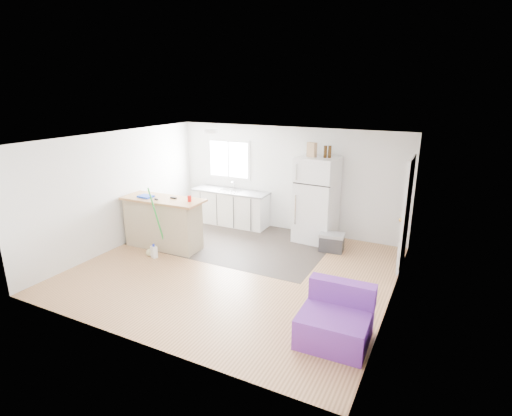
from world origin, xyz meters
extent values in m
cube|color=#98643F|center=(0.00, 0.00, -0.01)|extent=(5.50, 5.00, 0.01)
cube|color=white|center=(0.00, 0.00, 2.40)|extent=(5.50, 5.00, 0.01)
cube|color=white|center=(0.00, 2.50, 1.20)|extent=(5.50, 0.01, 2.40)
cube|color=white|center=(0.00, -2.50, 1.20)|extent=(5.50, 0.01, 2.40)
cube|color=white|center=(-2.75, 0.00, 1.20)|extent=(0.01, 5.00, 2.40)
cube|color=white|center=(2.75, 0.00, 1.20)|extent=(0.01, 5.00, 2.40)
cube|color=#332D26|center=(-0.73, 1.25, 0.00)|extent=(4.05, 2.50, 0.00)
cube|color=white|center=(-1.55, 2.49, 1.55)|extent=(1.18, 0.04, 0.98)
cube|color=white|center=(-1.55, 2.47, 1.55)|extent=(1.05, 0.01, 0.85)
cube|color=white|center=(-1.55, 2.46, 1.55)|extent=(0.03, 0.02, 0.85)
cube|color=white|center=(2.72, 1.55, 1.01)|extent=(0.05, 0.82, 2.03)
cube|color=white|center=(2.73, 1.55, 1.02)|extent=(0.03, 0.92, 2.10)
sphere|color=gold|center=(2.67, 1.23, 1.00)|extent=(0.07, 0.07, 0.07)
cylinder|color=white|center=(-1.20, 1.20, 2.36)|extent=(0.30, 0.30, 0.07)
cube|color=white|center=(-1.35, 2.20, 0.41)|extent=(1.86, 0.58, 0.81)
cube|color=slate|center=(-1.35, 2.20, 0.83)|extent=(1.91, 0.62, 0.04)
cube|color=silver|center=(-1.35, 2.17, 0.83)|extent=(0.51, 0.40, 0.06)
cube|color=tan|center=(-1.86, 0.29, 0.51)|extent=(1.60, 0.62, 1.02)
cube|color=#BF7E52|center=(-1.83, 0.29, 1.04)|extent=(1.76, 0.73, 0.05)
cube|color=white|center=(0.84, 2.10, 0.92)|extent=(0.86, 0.81, 1.85)
cube|color=black|center=(0.84, 1.71, 1.33)|extent=(0.81, 0.06, 0.02)
cube|color=silver|center=(0.52, 1.71, 1.57)|extent=(0.03, 0.02, 0.33)
cube|color=silver|center=(0.52, 1.71, 0.76)|extent=(0.03, 0.02, 0.65)
cube|color=#313133|center=(1.35, 1.66, 0.16)|extent=(0.50, 0.36, 0.32)
cube|color=#949497|center=(1.35, 1.66, 0.35)|extent=(0.53, 0.39, 0.06)
cube|color=purple|center=(2.25, -1.30, 0.21)|extent=(0.92, 0.87, 0.42)
cube|color=purple|center=(2.25, -0.98, 0.58)|extent=(0.90, 0.24, 0.31)
cube|color=white|center=(-1.69, -0.25, 0.12)|extent=(0.15, 0.13, 0.24)
cylinder|color=#1A2BBC|center=(-1.69, -0.25, 0.26)|extent=(0.06, 0.06, 0.05)
cylinder|color=green|center=(-1.69, -0.08, 0.73)|extent=(0.08, 0.37, 1.38)
sphere|color=beige|center=(-1.82, -0.21, 0.07)|extent=(0.16, 0.16, 0.16)
cylinder|color=red|center=(-1.20, 0.34, 1.13)|extent=(0.10, 0.10, 0.12)
cube|color=blue|center=(-2.20, 0.21, 1.08)|extent=(0.31, 0.24, 0.04)
cube|color=black|center=(-1.63, 0.38, 1.08)|extent=(0.14, 0.06, 0.03)
cube|color=black|center=(-1.88, 0.15, 1.08)|extent=(0.11, 0.07, 0.03)
cube|color=tan|center=(0.71, 2.04, 2.00)|extent=(0.22, 0.17, 0.30)
cylinder|color=#38210A|center=(1.00, 2.06, 1.97)|extent=(0.07, 0.07, 0.25)
cylinder|color=#38210A|center=(1.08, 2.10, 1.97)|extent=(0.08, 0.08, 0.25)
camera|label=1|loc=(3.39, -5.84, 3.23)|focal=28.00mm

